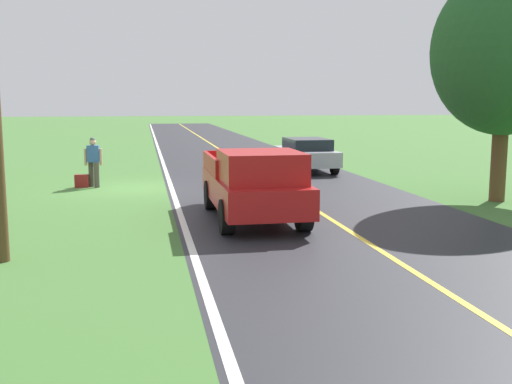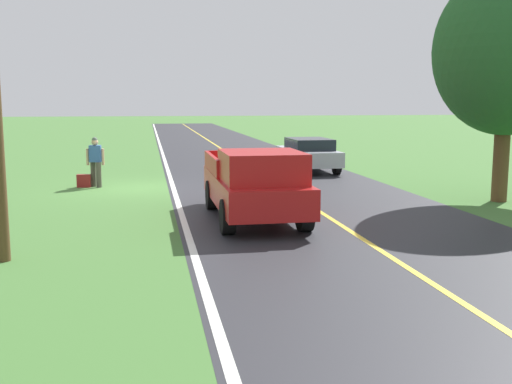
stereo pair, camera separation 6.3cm
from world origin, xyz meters
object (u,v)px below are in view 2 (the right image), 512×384
(hitchhiker_walking, at_px, (96,159))
(tree_far_side_near, at_px, (507,52))
(suitcase_carried, at_px, (84,181))
(pickup_truck_passing, at_px, (256,183))
(sedan_near_oncoming, at_px, (308,154))

(hitchhiker_walking, bearing_deg, tree_far_side_near, 156.31)
(suitcase_carried, xyz_separation_m, pickup_truck_passing, (-4.86, 6.96, 0.74))
(pickup_truck_passing, height_order, tree_far_side_near, tree_far_side_near)
(suitcase_carried, bearing_deg, sedan_near_oncoming, 114.55)
(pickup_truck_passing, xyz_separation_m, tree_far_side_near, (-7.74, -1.68, 3.44))
(tree_far_side_near, distance_m, sedan_near_oncoming, 10.12)
(suitcase_carried, distance_m, pickup_truck_passing, 8.52)
(suitcase_carried, height_order, sedan_near_oncoming, sedan_near_oncoming)
(suitcase_carried, distance_m, sedan_near_oncoming, 9.65)
(tree_far_side_near, relative_size, sedan_near_oncoming, 1.56)
(hitchhiker_walking, height_order, pickup_truck_passing, pickup_truck_passing)
(tree_far_side_near, height_order, sedan_near_oncoming, tree_far_side_near)
(hitchhiker_walking, height_order, tree_far_side_near, tree_far_side_near)
(suitcase_carried, relative_size, pickup_truck_passing, 0.09)
(hitchhiker_walking, distance_m, pickup_truck_passing, 8.30)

